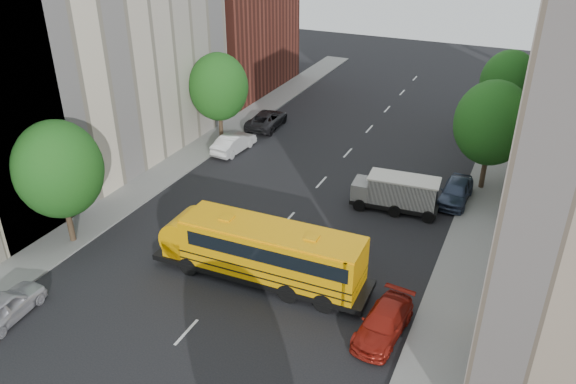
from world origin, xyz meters
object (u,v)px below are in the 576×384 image
Objects in this scene: safari_truck at (396,193)px; parked_car_5 at (474,123)px; parked_car_1 at (234,143)px; parked_car_3 at (383,323)px; parked_car_4 at (456,191)px; street_tree_2 at (219,87)px; street_tree_4 at (492,123)px; street_tree_1 at (59,169)px; parked_car_2 at (267,119)px; school_bus at (258,249)px; street_tree_5 at (509,82)px; parked_car_0 at (5,307)px.

parked_car_5 is at bearing 76.50° from safari_truck.
parked_car_1 is 0.98× the size of parked_car_5.
parked_car_4 reaches higher than parked_car_3.
street_tree_2 is 22.00m from street_tree_4.
street_tree_1 is 17.00m from parked_car_1.
parked_car_2 is 18.92m from parked_car_5.
parked_car_2 is at bearing 114.35° from school_bus.
street_tree_2 is at bearing 125.33° from school_bus.
street_tree_4 is at bearing -90.00° from street_tree_5.
parked_car_4 reaches higher than parked_car_5.
school_bus reaches higher than parked_car_2.
parked_car_4 reaches higher than parked_car_2.
school_bus is at bearing 174.28° from parked_car_3.
parked_car_0 is 0.95× the size of parked_car_1.
parked_car_4 is at bearing -91.48° from parked_car_5.
street_tree_2 reaches higher than street_tree_5.
street_tree_5 reaches higher than school_bus.
parked_car_4 is (18.40, 22.05, 0.04)m from parked_car_0.
school_bus is 2.62× the size of parked_car_5.
school_bus is (-9.78, -28.55, -2.74)m from street_tree_5.
school_bus reaches higher than parked_car_1.
parked_car_3 is at bearing -94.68° from parked_car_5.
street_tree_5 reaches higher than safari_truck.
street_tree_1 is at bearing -77.76° from parked_car_0.
parked_car_2 is at bearing 167.22° from street_tree_4.
street_tree_5 is 1.59× the size of parked_car_4.
parked_car_4 is at bearing 34.84° from safari_truck.
parked_car_1 is 21.95m from parked_car_5.
parked_car_0 is (-14.89, -19.16, -0.55)m from safari_truck.
school_bus is at bearing -109.83° from parked_car_5.
street_tree_1 reaches higher than parked_car_1.
street_tree_4 reaches higher than parked_car_1.
parked_car_2 is at bearing 63.91° from street_tree_2.
parked_car_0 is (-19.80, -36.92, -3.94)m from street_tree_5.
parked_car_0 is at bearing -132.38° from safari_truck.
parked_car_0 is at bearing 94.07° from parked_car_1.
street_tree_1 is 8.38m from parked_car_0.
parked_car_4 is (8.38, 13.68, -1.16)m from school_bus.
parked_car_5 reaches higher than parked_car_0.
street_tree_5 is 4.52m from parked_car_5.
street_tree_1 is at bearing -142.17° from parked_car_4.
street_tree_5 is 18.73m from safari_truck.
street_tree_2 is at bearing -151.39° from street_tree_5.
school_bus reaches higher than parked_car_0.
parked_car_1 is at bearing 160.14° from safari_truck.
parked_car_5 is at bearing -165.83° from street_tree_5.
street_tree_2 is 1.29× the size of safari_truck.
street_tree_1 is 1.44× the size of parked_car_2.
street_tree_1 reaches higher than parked_car_5.
school_bus is 2.29× the size of parked_car_2.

